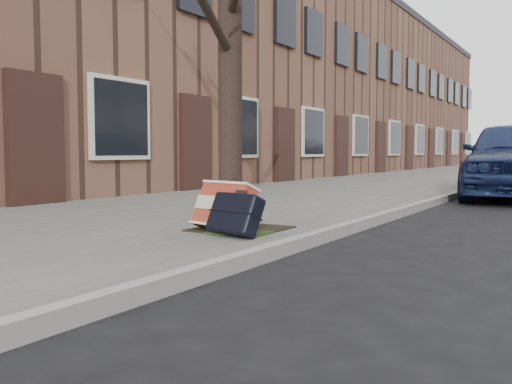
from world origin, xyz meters
The scene contains 6 objects.
ground centered at (0.00, 0.00, 0.00)m, with size 120.00×120.00×0.00m, color black.
near_sidewalk centered at (-3.70, 15.00, 0.06)m, with size 5.00×70.00×0.12m, color slate.
house_near centered at (-9.60, 16.00, 3.50)m, with size 6.80×40.00×7.00m, color brown.
dirt_patch centered at (-2.00, 1.20, 0.13)m, with size 0.85×0.85×0.01m, color black.
suitcase_red centered at (-2.04, 0.96, 0.37)m, with size 0.64×0.18×0.47m, color maroon.
suitcase_navy centered at (-1.79, 0.77, 0.33)m, with size 0.55×0.18×0.39m, color black.
Camera 1 is at (1.09, -3.68, 0.91)m, focal length 40.00 mm.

